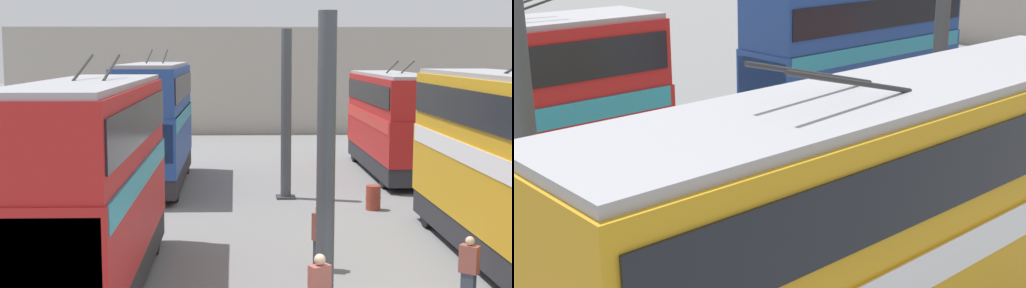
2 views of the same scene
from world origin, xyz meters
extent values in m
cube|color=#A8A093|center=(37.14, 0.00, 3.74)|extent=(0.50, 36.00, 7.48)
cylinder|color=#42474C|center=(2.38, 0.00, 3.32)|extent=(0.41, 0.41, 6.64)
cylinder|color=#42474C|center=(14.59, 0.00, 3.32)|extent=(0.41, 0.41, 6.64)
cube|color=#333338|center=(14.59, 0.00, 0.04)|extent=(0.74, 0.74, 0.08)
cylinder|color=black|center=(9.70, -6.46, 0.52)|extent=(1.04, 0.30, 1.04)
cylinder|color=black|center=(9.70, -4.36, 0.52)|extent=(1.04, 0.30, 1.04)
cube|color=#28282D|center=(5.59, -5.41, 0.68)|extent=(10.81, 2.45, 0.78)
cube|color=gold|center=(5.59, -5.41, 2.20)|extent=(11.03, 2.50, 2.25)
cube|color=white|center=(5.59, -5.41, 3.05)|extent=(10.70, 2.54, 0.55)
cube|color=black|center=(11.04, -5.41, 2.42)|extent=(0.12, 2.30, 1.44)
cylinder|color=black|center=(23.98, -6.46, 0.52)|extent=(1.03, 0.30, 1.03)
cylinder|color=black|center=(23.98, -4.36, 0.52)|extent=(1.03, 0.30, 1.03)
cylinder|color=black|center=(16.49, -6.46, 0.52)|extent=(1.03, 0.30, 1.03)
cylinder|color=black|center=(16.49, -4.36, 0.52)|extent=(1.03, 0.30, 1.03)
cube|color=#28282D|center=(20.14, -5.41, 0.67)|extent=(10.28, 2.45, 0.78)
cube|color=red|center=(20.14, -5.41, 2.02)|extent=(10.49, 2.50, 1.91)
cube|color=red|center=(20.14, -5.41, 2.70)|extent=(10.17, 2.54, 0.55)
cube|color=red|center=(20.14, -5.41, 3.80)|extent=(10.38, 2.42, 1.66)
cube|color=black|center=(20.14, -5.41, 3.89)|extent=(10.07, 2.51, 0.91)
cube|color=#9E9EA3|center=(20.14, -5.41, 4.70)|extent=(10.28, 2.25, 0.14)
cube|color=black|center=(25.32, -5.41, 2.21)|extent=(0.12, 2.30, 1.22)
cylinder|color=#282828|center=(18.83, -5.76, 5.06)|extent=(2.35, 0.07, 0.65)
cylinder|color=#282828|center=(18.83, -5.06, 5.06)|extent=(2.35, 0.07, 0.65)
cylinder|color=black|center=(6.81, 4.36, 0.45)|extent=(0.90, 0.30, 0.90)
cylinder|color=black|center=(6.81, 6.46, 0.45)|extent=(0.90, 0.30, 0.90)
cube|color=#28282D|center=(3.51, 5.41, 0.62)|extent=(9.61, 2.45, 0.75)
cube|color=red|center=(3.51, 5.41, 2.09)|extent=(9.80, 2.50, 2.18)
cube|color=teal|center=(3.51, 5.41, 2.90)|extent=(9.51, 2.54, 0.55)
cube|color=red|center=(3.51, 5.41, 4.06)|extent=(9.71, 2.42, 1.77)
cube|color=black|center=(3.51, 5.41, 4.15)|extent=(9.41, 2.51, 0.97)
cube|color=#9E9EA3|center=(3.51, 5.41, 5.02)|extent=(9.61, 2.25, 0.14)
cube|color=black|center=(-1.34, 5.41, 2.31)|extent=(0.12, 2.30, 1.39)
cylinder|color=#282828|center=(4.73, 5.06, 5.38)|extent=(2.35, 0.07, 0.65)
cylinder|color=#282828|center=(4.73, 5.76, 5.38)|extent=(2.35, 0.07, 0.65)
cylinder|color=black|center=(14.07, 4.36, 0.51)|extent=(1.02, 0.30, 1.02)
cylinder|color=black|center=(14.07, 6.46, 0.51)|extent=(1.02, 0.30, 1.02)
cylinder|color=black|center=(20.43, 4.36, 0.51)|extent=(1.02, 0.30, 1.02)
cylinder|color=black|center=(20.43, 6.46, 0.51)|extent=(1.02, 0.30, 1.02)
cube|color=#28282D|center=(17.35, 5.41, 0.67)|extent=(9.17, 2.45, 0.78)
cube|color=#234793|center=(17.35, 5.41, 2.19)|extent=(9.36, 2.50, 2.26)
cube|color=teal|center=(17.35, 5.41, 3.04)|extent=(9.08, 2.54, 0.55)
cube|color=#234793|center=(17.35, 5.41, 4.23)|extent=(9.27, 2.42, 1.81)
cube|color=black|center=(17.35, 5.41, 4.32)|extent=(8.98, 2.51, 1.00)
cube|color=#9E9EA3|center=(17.35, 5.41, 5.20)|extent=(9.17, 2.25, 0.14)
cube|color=black|center=(12.73, 5.41, 2.42)|extent=(0.12, 2.30, 1.45)
cylinder|color=#282828|center=(18.52, 5.06, 5.56)|extent=(2.35, 0.07, 0.65)
cylinder|color=#282828|center=(18.52, 5.76, 5.56)|extent=(2.35, 0.07, 0.65)
cube|color=#934C42|center=(0.60, 0.33, 1.18)|extent=(0.42, 0.48, 0.71)
sphere|color=tan|center=(0.60, 0.33, 1.65)|extent=(0.23, 0.23, 0.23)
cube|color=#384251|center=(2.51, -3.33, 0.37)|extent=(0.35, 0.36, 0.74)
cube|color=#934C42|center=(2.51, -3.33, 1.06)|extent=(0.45, 0.48, 0.64)
sphere|color=beige|center=(2.51, -3.33, 1.49)|extent=(0.21, 0.21, 0.21)
cube|color=#384251|center=(5.16, -0.21, 0.42)|extent=(0.36, 0.33, 0.84)
cube|color=#934C42|center=(5.16, -0.21, 1.21)|extent=(0.48, 0.43, 0.73)
sphere|color=beige|center=(5.16, -0.21, 1.69)|extent=(0.24, 0.24, 0.24)
cylinder|color=#933828|center=(12.38, -3.06, 0.45)|extent=(0.54, 0.54, 0.90)
cylinder|color=#933828|center=(12.38, -3.06, 0.45)|extent=(0.56, 0.56, 0.04)
camera|label=1|loc=(-13.11, 2.01, 5.75)|focal=50.00mm
camera|label=2|loc=(-2.40, -11.42, 7.41)|focal=50.00mm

